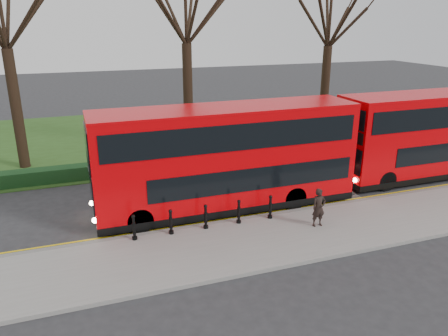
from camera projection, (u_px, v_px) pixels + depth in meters
name	position (u px, v px, depth m)	size (l,w,h in m)	color
ground	(205.00, 217.00, 19.31)	(120.00, 120.00, 0.00)	#28282B
pavement	(228.00, 247.00, 16.62)	(60.00, 4.00, 0.15)	gray
kerb	(212.00, 225.00, 18.40)	(60.00, 0.25, 0.16)	slate
grass_verge	(146.00, 135.00, 32.68)	(60.00, 18.00, 0.06)	#2A4818
hedge	(170.00, 163.00, 25.25)	(60.00, 0.90, 0.80)	black
yellow_line_outer	(210.00, 223.00, 18.69)	(60.00, 0.10, 0.01)	yellow
yellow_line_inner	(209.00, 221.00, 18.87)	(60.00, 0.10, 0.01)	yellow
tree_left	(0.00, 5.00, 22.79)	(7.90, 7.90, 12.34)	black
tree_mid	(186.00, 5.00, 25.91)	(8.01, 8.01, 12.51)	black
tree_right	(330.00, 13.00, 29.21)	(7.62, 7.62, 11.91)	black
bollard_row	(206.00, 217.00, 17.78)	(5.95, 0.15, 1.00)	black
bus_lead	(227.00, 159.00, 19.51)	(11.82, 2.71, 4.70)	#D50106
bus_rear	(438.00, 134.00, 23.83)	(11.55, 2.65, 4.60)	#D50106
pedestrian	(319.00, 208.00, 17.90)	(0.59, 0.39, 1.63)	black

